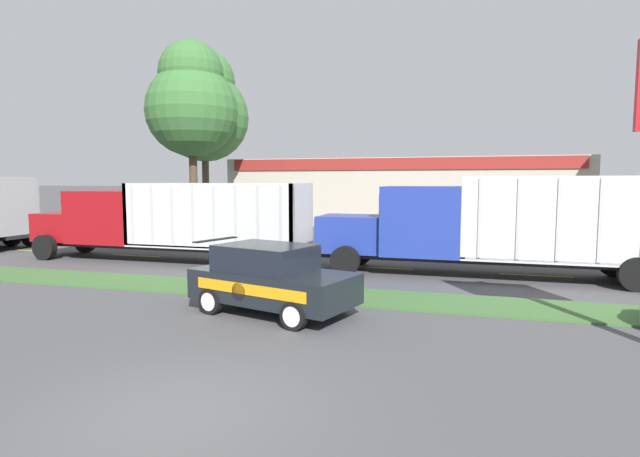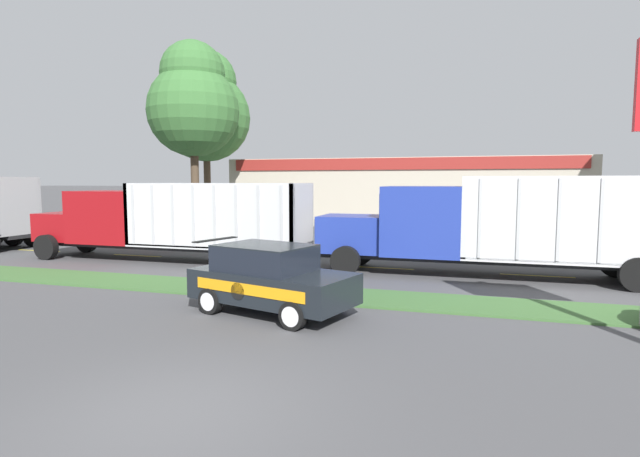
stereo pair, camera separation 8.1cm
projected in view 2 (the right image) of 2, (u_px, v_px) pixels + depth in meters
name	position (u px, v px, depth m)	size (l,w,h in m)	color
ground_plane	(170.00, 414.00, 6.96)	(600.00, 600.00, 0.00)	#474749
grass_verge	(323.00, 295.00, 14.16)	(120.00, 2.06, 0.06)	#3D6633
centre_line_1	(39.00, 251.00, 23.37)	(2.40, 0.14, 0.01)	yellow
centre_line_2	(137.00, 256.00, 21.82)	(2.40, 0.14, 0.01)	yellow
centre_line_3	(250.00, 261.00, 20.27)	(2.40, 0.14, 0.01)	yellow
centre_line_4	(382.00, 268.00, 18.72)	(2.40, 0.14, 0.01)	yellow
centre_line_5	(537.00, 276.00, 17.17)	(2.40, 0.14, 0.01)	yellow
dump_truck_lead	(459.00, 229.00, 17.13)	(11.87, 2.69, 3.41)	black
dump_truck_trail	(143.00, 223.00, 20.55)	(11.95, 2.59, 3.17)	black
rally_car	(271.00, 278.00, 12.27)	(4.38, 2.91, 1.72)	black
store_building_backdrop	(406.00, 191.00, 39.81)	(25.13, 12.10, 4.89)	#BCB29E
tree_behind_centre	(193.00, 102.00, 31.50)	(5.78, 5.78, 12.04)	#473828
tree_behind_right	(206.00, 108.00, 34.69)	(6.15, 6.15, 12.31)	#473828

